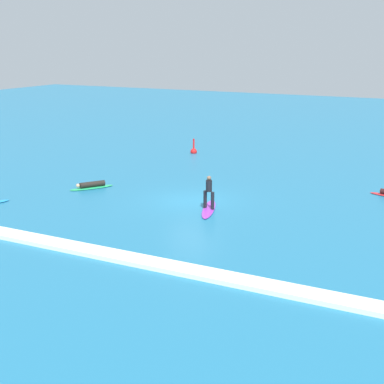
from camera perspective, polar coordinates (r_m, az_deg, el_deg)
name	(u,v)px	position (r m, az deg, el deg)	size (l,w,h in m)	color
ground_plane	(192,201)	(29.60, 0.00, -0.94)	(120.00, 120.00, 0.00)	#1E6B93
surfer_on_green_board	(91,186)	(32.66, -9.89, 0.61)	(1.88, 2.43, 0.38)	#23B266
surfer_on_purple_board	(209,202)	(28.04, 1.67, -0.99)	(1.61, 3.25, 1.70)	purple
marker_buoy	(194,151)	(42.25, 0.17, 4.08)	(0.48, 0.48, 1.19)	red
wave_crest	(92,251)	(22.82, -9.80, -5.78)	(25.86, 0.90, 0.18)	white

